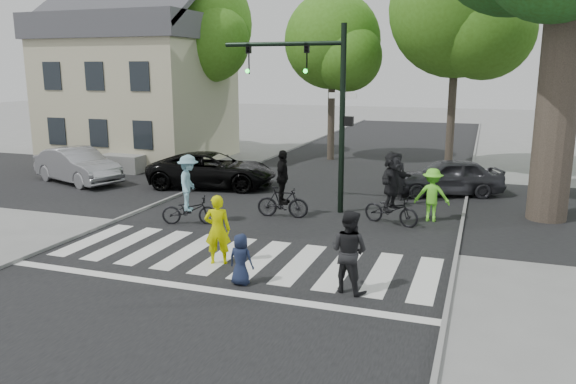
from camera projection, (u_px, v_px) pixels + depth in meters
name	position (u px, v px, depth m)	size (l,w,h in m)	color
ground	(225.00, 271.00, 13.12)	(120.00, 120.00, 0.00)	gray
road_stem	(294.00, 218.00, 17.73)	(10.00, 70.00, 0.01)	black
road_cross	(320.00, 198.00, 20.49)	(70.00, 10.00, 0.01)	black
curb_left	(156.00, 204.00, 19.36)	(0.10, 70.00, 0.10)	gray
curb_right	(461.00, 232.00, 16.08)	(0.10, 70.00, 0.10)	gray
crosswalk	(237.00, 261.00, 13.73)	(10.00, 3.85, 0.01)	silver
traffic_signal	(317.00, 92.00, 17.88)	(4.45, 0.29, 6.00)	black
bg_tree_0	(123.00, 41.00, 31.00)	(5.46, 5.20, 8.97)	brown
bg_tree_1	(200.00, 28.00, 28.78)	(6.09, 5.80, 9.80)	brown
bg_tree_2	(336.00, 45.00, 27.77)	(5.04, 4.80, 8.40)	brown
bg_tree_3	(464.00, 14.00, 24.31)	(6.30, 6.00, 10.20)	brown
house	(139.00, 85.00, 28.91)	(8.40, 8.10, 8.82)	beige
pedestrian_woman	(218.00, 230.00, 13.43)	(0.62, 0.41, 1.70)	#CDD700
pedestrian_child	(241.00, 259.00, 12.15)	(0.56, 0.37, 1.15)	#19223C
pedestrian_adult	(349.00, 251.00, 11.71)	(0.86, 0.67, 1.78)	black
cyclist_left	(189.00, 195.00, 16.84)	(1.78, 1.23, 2.13)	black
cyclist_mid	(283.00, 190.00, 17.65)	(1.69, 1.04, 2.15)	black
cyclist_right	(392.00, 192.00, 16.82)	(1.87, 1.73, 2.24)	black
car_suv	(213.00, 170.00, 22.27)	(2.31, 5.02, 1.39)	black
car_silver	(77.00, 166.00, 23.12)	(1.53, 4.40, 1.45)	#9C9CA0
car_grey	(447.00, 177.00, 20.88)	(1.63, 4.04, 1.38)	#36363B
bystander_hivis	(432.00, 195.00, 17.23)	(1.07, 0.61, 1.65)	#6EED30
bystander_dark	(397.00, 176.00, 20.01)	(0.63, 0.41, 1.73)	black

